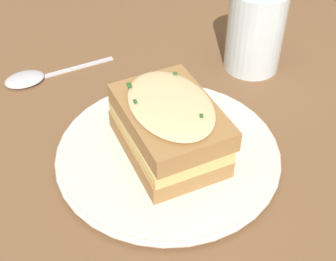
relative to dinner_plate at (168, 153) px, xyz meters
name	(u,v)px	position (x,y,z in m)	size (l,w,h in m)	color
ground_plane	(180,160)	(-0.01, -0.01, -0.01)	(2.40, 2.40, 0.00)	brown
dinner_plate	(168,153)	(0.00, 0.00, 0.00)	(0.26, 0.26, 0.01)	silver
sandwich	(169,127)	(0.00, 0.00, 0.04)	(0.16, 0.13, 0.07)	#A37542
water_glass	(255,30)	(0.06, -0.22, 0.05)	(0.08, 0.08, 0.12)	silver
spoon	(31,78)	(0.24, 0.04, 0.00)	(0.07, 0.16, 0.01)	silver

